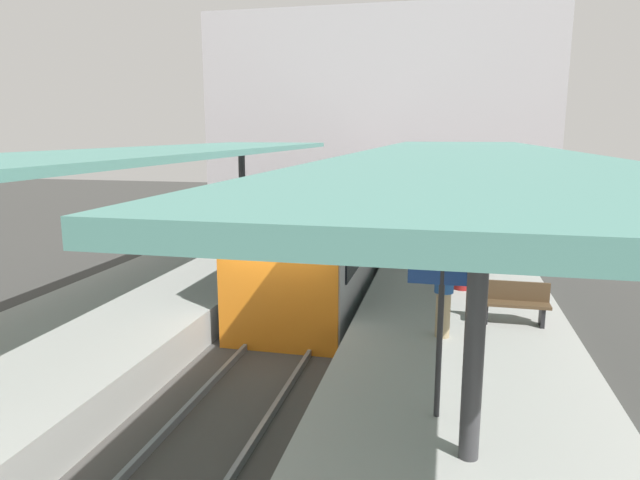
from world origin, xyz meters
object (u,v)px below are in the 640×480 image
Objects in this scene: commuter_train at (342,227)px; litter_bin at (462,273)px; platform_bench at (514,301)px; platform_sign at (441,304)px; passenger_near_bench at (444,291)px.

commuter_train is 5.81m from litter_bin.
platform_bench is at bearing -68.14° from litter_bin.
platform_sign reaches higher than passenger_near_bench.
platform_bench is 1.75× the size of litter_bin.
litter_bin is 3.59m from passenger_near_bench.
litter_bin is 0.46× the size of passenger_near_bench.
platform_bench is 0.80× the size of passenger_near_bench.
commuter_train is at bearing 132.09° from litter_bin.
passenger_near_bench reaches higher than litter_bin.
commuter_train is 8.28m from platform_bench.
platform_bench is at bearing -54.12° from commuter_train.
passenger_near_bench is at bearing -97.22° from litter_bin.
commuter_train is 18.64× the size of litter_bin.
litter_bin is at bearing -47.91° from commuter_train.
platform_bench is at bearing 71.21° from platform_sign.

